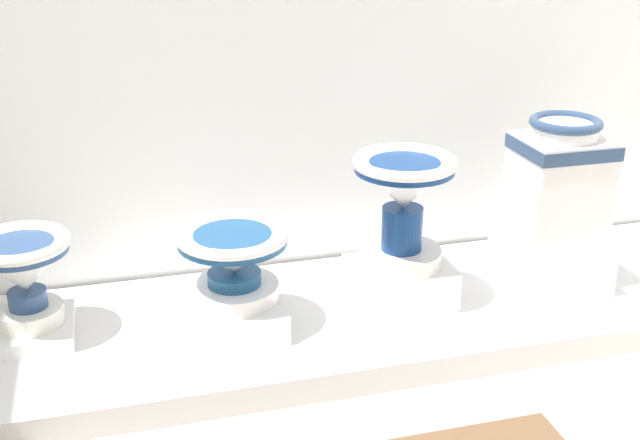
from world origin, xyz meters
TOP-DOWN VIEW (x-y plane):
  - display_platform at (2.17, 2.24)m, footprint 3.89×0.86m
  - plinth_block_slender_white at (1.18, 2.32)m, footprint 0.28×0.30m
  - antique_toilet_slender_white at (1.18, 2.32)m, footprint 0.34×0.34m
  - plinth_block_pale_glazed at (1.88, 2.21)m, footprint 0.32×0.37m
  - antique_toilet_pale_glazed at (1.88, 2.21)m, footprint 0.39×0.39m
  - plinth_block_squat_floral at (2.51, 2.24)m, footprint 0.37×0.29m
  - antique_toilet_squat_floral at (2.51, 2.24)m, footprint 0.38×0.38m
  - plinth_block_broad_patterned at (3.13, 2.23)m, footprint 0.35×0.38m
  - antique_toilet_broad_patterned at (3.13, 2.23)m, footprint 0.32×0.29m

SIDE VIEW (x-z plane):
  - display_platform at x=2.17m, z-range 0.00..0.10m
  - plinth_block_slender_white at x=1.18m, z-range 0.10..0.16m
  - plinth_block_pale_glazed at x=1.88m, z-range 0.10..0.21m
  - plinth_block_squat_floral at x=2.51m, z-range 0.10..0.25m
  - plinth_block_broad_patterned at x=3.13m, z-range 0.10..0.31m
  - antique_toilet_slender_white at x=1.18m, z-range 0.21..0.53m
  - antique_toilet_pale_glazed at x=1.88m, z-range 0.25..0.51m
  - antique_toilet_squat_floral at x=2.51m, z-range 0.32..0.74m
  - antique_toilet_broad_patterned at x=3.13m, z-range 0.32..0.78m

